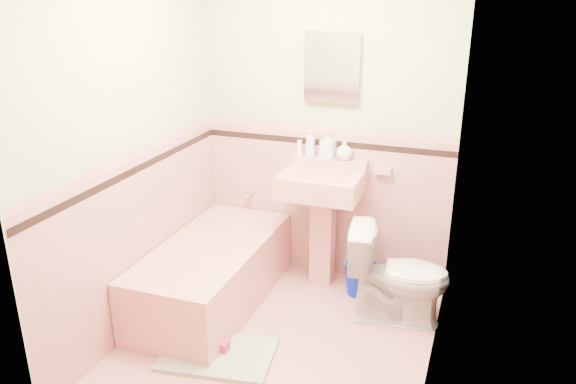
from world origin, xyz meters
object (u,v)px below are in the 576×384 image
(bathtub, at_px, (213,276))
(soap_bottle_left, at_px, (310,143))
(sink, at_px, (321,231))
(toilet, at_px, (398,275))
(soap_bottle_right, at_px, (344,150))
(bucket, at_px, (360,279))
(shoe, at_px, (217,345))
(soap_bottle_mid, at_px, (328,144))
(medicine_cabinet, at_px, (332,68))

(bathtub, height_order, soap_bottle_left, soap_bottle_left)
(sink, bearing_deg, toilet, -23.86)
(soap_bottle_right, height_order, toilet, soap_bottle_right)
(sink, xyz_separation_m, bucket, (0.33, -0.02, -0.35))
(bathtub, relative_size, soap_bottle_right, 9.62)
(shoe, bearing_deg, bathtub, 117.83)
(soap_bottle_mid, bearing_deg, bathtub, -133.35)
(bathtub, xyz_separation_m, bucket, (1.01, 0.51, -0.10))
(bucket, relative_size, shoe, 1.52)
(medicine_cabinet, relative_size, soap_bottle_mid, 2.30)
(soap_bottle_right, height_order, shoe, soap_bottle_right)
(soap_bottle_right, bearing_deg, shoe, -111.21)
(soap_bottle_left, height_order, soap_bottle_right, soap_bottle_left)
(sink, xyz_separation_m, shoe, (-0.37, -1.09, -0.41))
(toilet, bearing_deg, soap_bottle_right, 41.15)
(bathtub, height_order, sink, sink)
(soap_bottle_mid, relative_size, shoe, 1.36)
(medicine_cabinet, bearing_deg, soap_bottle_left, -168.79)
(soap_bottle_mid, distance_m, toilet, 1.12)
(bathtub, xyz_separation_m, soap_bottle_right, (0.80, 0.71, 0.87))
(sink, xyz_separation_m, soap_bottle_mid, (-0.01, 0.18, 0.65))
(medicine_cabinet, distance_m, soap_bottle_right, 0.62)
(bathtub, height_order, toilet, toilet)
(medicine_cabinet, relative_size, toilet, 0.70)
(medicine_cabinet, xyz_separation_m, soap_bottle_mid, (-0.01, -0.03, -0.58))
(soap_bottle_left, height_order, bucket, soap_bottle_left)
(bathtub, bearing_deg, soap_bottle_mid, 46.65)
(soap_bottle_right, bearing_deg, sink, -124.00)
(sink, height_order, medicine_cabinet, medicine_cabinet)
(bathtub, height_order, medicine_cabinet, medicine_cabinet)
(soap_bottle_left, distance_m, soap_bottle_mid, 0.14)
(sink, xyz_separation_m, toilet, (0.66, -0.29, -0.12))
(soap_bottle_right, height_order, bucket, soap_bottle_right)
(shoe, bearing_deg, soap_bottle_mid, 73.19)
(bathtub, bearing_deg, soap_bottle_right, 41.54)
(bathtub, bearing_deg, medicine_cabinet, 47.42)
(medicine_cabinet, xyz_separation_m, shoe, (-0.37, -1.30, -1.64))
(soap_bottle_right, bearing_deg, soap_bottle_mid, 180.00)
(soap_bottle_left, relative_size, soap_bottle_right, 1.32)
(sink, distance_m, shoe, 1.23)
(sink, bearing_deg, soap_bottle_mid, 93.14)
(sink, height_order, soap_bottle_left, soap_bottle_left)
(bathtub, distance_m, soap_bottle_mid, 1.33)
(soap_bottle_left, bearing_deg, soap_bottle_right, 0.00)
(toilet, bearing_deg, soap_bottle_mid, 47.21)
(medicine_cabinet, relative_size, shoe, 3.12)
(shoe, bearing_deg, soap_bottle_right, 67.88)
(soap_bottle_right, relative_size, bucket, 0.64)
(soap_bottle_left, xyz_separation_m, shoe, (-0.22, -1.27, -1.06))
(sink, xyz_separation_m, soap_bottle_left, (-0.15, 0.18, 0.64))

